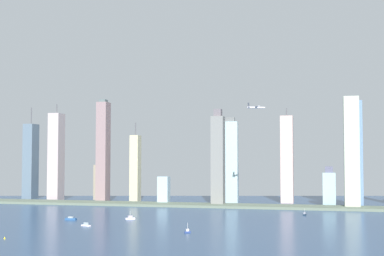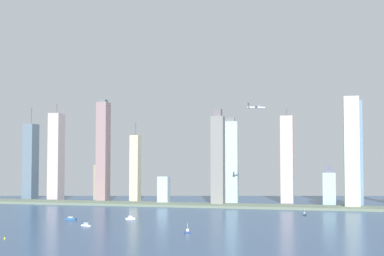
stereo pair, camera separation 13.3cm
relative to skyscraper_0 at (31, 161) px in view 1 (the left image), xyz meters
name	(u,v)px [view 1 (the left image)]	position (x,y,z in m)	size (l,w,h in m)	color
waterfront_pier	(211,205)	(326.14, -69.45, -61.87)	(974.49, 50.84, 3.39)	#5E6C5B
skyscraper_0	(31,161)	(0.00, 0.00, 0.00)	(17.61, 24.60, 155.40)	slate
skyscraper_1	(329,188)	(491.25, -26.25, -37.57)	(18.27, 15.55, 57.42)	#98B7B8
skyscraper_2	(164,190)	(248.23, -45.47, -42.78)	(16.06, 16.79, 41.58)	#9EBAC3
skyscraper_3	(102,182)	(124.11, 12.80, -34.53)	(24.04, 15.25, 58.06)	gray
skyscraper_4	(287,159)	(428.90, 22.14, 3.99)	(19.06, 26.81, 147.36)	#C2A19B
skyscraper_6	(355,153)	(527.86, -22.22, 12.58)	(21.24, 21.82, 152.28)	#6181AA
skyscraper_8	(56,157)	(58.44, -22.28, 7.64)	(18.75, 24.68, 157.75)	#AF9E9E
skyscraper_9	(103,152)	(144.89, -33.27, 16.07)	(16.42, 21.38, 161.98)	gray
skyscraper_10	(135,168)	(190.80, -10.37, -10.57)	(13.69, 18.30, 126.44)	#BFB78D
skyscraper_11	(352,152)	(521.66, -58.25, 14.04)	(20.58, 15.24, 155.21)	#AAB29C
skyscraper_12	(230,161)	(341.67, 4.20, 0.86)	(25.17, 13.51, 132.97)	#A2BEC1
skyscraper_13	(218,160)	(333.16, -54.18, 3.74)	(18.09, 21.15, 141.35)	slate
boat_0	(86,225)	(242.35, -316.16, -62.23)	(11.65, 7.13, 3.73)	white
boat_2	(305,214)	(459.49, -159.99, -62.25)	(4.02, 9.17, 8.41)	#142639
boat_3	(187,231)	(356.08, -341.90, -62.14)	(5.66, 5.20, 9.42)	navy
boat_4	(130,218)	(266.33, -248.39, -62.03)	(11.17, 9.51, 9.05)	white
boat_5	(71,219)	(203.58, -270.30, -62.06)	(12.77, 4.63, 3.92)	#264D80
channel_buoy_2	(5,238)	(209.87, -414.24, -62.56)	(1.73, 1.73, 2.01)	yellow
airplane	(256,107)	(399.35, -147.87, 70.98)	(23.08, 23.03, 7.15)	silver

